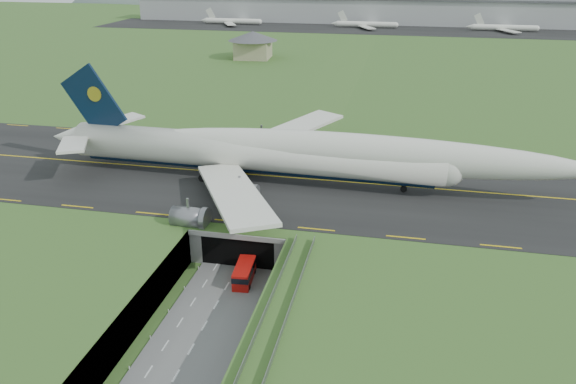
# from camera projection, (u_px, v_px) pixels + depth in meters

# --- Properties ---
(ground) EXTENTS (900.00, 900.00, 0.00)m
(ground) POSITION_uv_depth(u_px,v_px,m) (223.00, 295.00, 83.18)
(ground) COLOR #3A6327
(ground) RESTS_ON ground
(airfield_deck) EXTENTS (800.00, 800.00, 6.00)m
(airfield_deck) POSITION_uv_depth(u_px,v_px,m) (222.00, 277.00, 82.01)
(airfield_deck) COLOR gray
(airfield_deck) RESTS_ON ground
(trench_road) EXTENTS (12.00, 75.00, 0.20)m
(trench_road) POSITION_uv_depth(u_px,v_px,m) (206.00, 324.00, 76.40)
(trench_road) COLOR slate
(trench_road) RESTS_ON ground
(taxiway) EXTENTS (800.00, 44.00, 0.18)m
(taxiway) POSITION_uv_depth(u_px,v_px,m) (273.00, 176.00, 110.49)
(taxiway) COLOR black
(taxiway) RESTS_ON airfield_deck
(tunnel_portal) EXTENTS (17.00, 22.30, 6.00)m
(tunnel_portal) POSITION_uv_depth(u_px,v_px,m) (252.00, 225.00, 96.91)
(tunnel_portal) COLOR gray
(tunnel_portal) RESTS_ON ground
(guideway) EXTENTS (3.00, 53.00, 7.05)m
(guideway) POSITION_uv_depth(u_px,v_px,m) (262.00, 360.00, 61.81)
(guideway) COLOR #A8A8A3
(guideway) RESTS_ON ground
(jumbo_jet) EXTENTS (104.76, 65.50, 21.67)m
(jumbo_jet) POSITION_uv_depth(u_px,v_px,m) (290.00, 154.00, 105.60)
(jumbo_jet) COLOR white
(jumbo_jet) RESTS_ON ground
(shuttle_tram) EXTENTS (3.12, 6.99, 2.79)m
(shuttle_tram) POSITION_uv_depth(u_px,v_px,m) (244.00, 273.00, 85.85)
(shuttle_tram) COLOR red
(shuttle_tram) RESTS_ON ground
(service_building) EXTENTS (21.65, 21.65, 11.07)m
(service_building) POSITION_uv_depth(u_px,v_px,m) (253.00, 42.00, 231.54)
(service_building) COLOR tan
(service_building) RESTS_ON ground
(cargo_terminal) EXTENTS (320.00, 67.00, 15.60)m
(cargo_terminal) POSITION_uv_depth(u_px,v_px,m) (372.00, 10.00, 347.13)
(cargo_terminal) COLOR #B2B2B2
(cargo_terminal) RESTS_ON ground
(distant_hills) EXTENTS (700.00, 91.00, 60.00)m
(distant_hills) POSITION_uv_depth(u_px,v_px,m) (461.00, 20.00, 459.50)
(distant_hills) COLOR slate
(distant_hills) RESTS_ON ground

